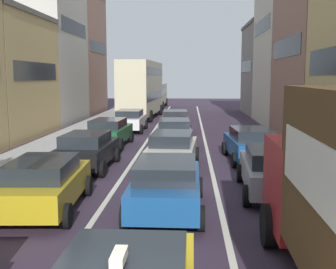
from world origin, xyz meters
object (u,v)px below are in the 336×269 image
(sedan_left_lane_fifth, at_px, (130,120))
(bus_far_queue_secondary, at_px, (154,93))
(sedan_left_lane_fourth, at_px, (109,132))
(sedan_right_lane_behind_truck, at_px, (273,170))
(bus_mid_queue_primary, at_px, (141,87))
(sedan_centre_lane_fifth, at_px, (175,120))
(sedan_left_lane_third, at_px, (87,150))
(wagon_left_lane_second, at_px, (44,183))
(wagon_right_lane_far, at_px, (251,143))
(hatchback_centre_lane_third, at_px, (172,149))
(sedan_centre_lane_second, at_px, (166,184))
(coupe_centre_lane_fourth, at_px, (174,132))

(sedan_left_lane_fifth, relative_size, bus_far_queue_secondary, 0.41)
(sedan_left_lane_fourth, height_order, bus_far_queue_secondary, bus_far_queue_secondary)
(sedan_right_lane_behind_truck, bearing_deg, bus_mid_queue_primary, 18.75)
(sedan_centre_lane_fifth, xyz_separation_m, bus_mid_queue_primary, (-3.35, 9.39, 2.03))
(sedan_left_lane_third, relative_size, sedan_centre_lane_fifth, 0.99)
(sedan_left_lane_fifth, bearing_deg, sedan_right_lane_behind_truck, -155.95)
(wagon_left_lane_second, relative_size, sedan_left_lane_fifth, 1.02)
(sedan_left_lane_fifth, bearing_deg, sedan_left_lane_fourth, 178.06)
(sedan_left_lane_third, distance_m, sedan_right_lane_behind_truck, 7.61)
(wagon_left_lane_second, distance_m, sedan_left_lane_third, 5.43)
(sedan_left_lane_fourth, xyz_separation_m, bus_far_queue_secondary, (0.04, 28.29, 0.96))
(sedan_centre_lane_fifth, xyz_separation_m, wagon_right_lane_far, (3.69, -9.78, 0.00))
(wagon_left_lane_second, height_order, hatchback_centre_lane_third, same)
(hatchback_centre_lane_third, xyz_separation_m, sedan_left_lane_fourth, (-3.66, 5.35, 0.00))
(sedan_left_lane_third, xyz_separation_m, sedan_right_lane_behind_truck, (6.82, -3.39, 0.00))
(sedan_centre_lane_second, height_order, bus_mid_queue_primary, bus_mid_queue_primary)
(sedan_centre_lane_fifth, bearing_deg, wagon_left_lane_second, 167.78)
(hatchback_centre_lane_third, distance_m, bus_far_queue_secondary, 33.85)
(sedan_left_lane_third, relative_size, sedan_left_lane_fifth, 1.01)
(wagon_left_lane_second, distance_m, sedan_left_lane_fourth, 11.15)
(hatchback_centre_lane_third, xyz_separation_m, bus_mid_queue_primary, (-3.64, 20.79, 2.03))
(coupe_centre_lane_fourth, relative_size, sedan_left_lane_fourth, 1.00)
(wagon_left_lane_second, relative_size, bus_mid_queue_primary, 0.41)
(sedan_centre_lane_second, height_order, sedan_left_lane_fourth, same)
(sedan_right_lane_behind_truck, height_order, bus_mid_queue_primary, bus_mid_queue_primary)
(sedan_left_lane_fourth, relative_size, sedan_right_lane_behind_truck, 1.00)
(hatchback_centre_lane_third, relative_size, bus_far_queue_secondary, 0.42)
(sedan_centre_lane_second, height_order, sedan_centre_lane_fifth, same)
(sedan_centre_lane_second, relative_size, sedan_left_lane_fifth, 1.00)
(sedan_centre_lane_fifth, bearing_deg, bus_far_queue_secondary, 6.34)
(wagon_right_lane_far, distance_m, bus_far_queue_secondary, 32.80)
(sedan_centre_lane_second, distance_m, wagon_left_lane_second, 3.41)
(wagon_left_lane_second, height_order, wagon_right_lane_far, same)
(wagon_left_lane_second, bearing_deg, hatchback_centre_lane_third, -33.19)
(sedan_centre_lane_second, distance_m, hatchback_centre_lane_third, 5.76)
(sedan_centre_lane_second, bearing_deg, wagon_left_lane_second, 91.08)
(sedan_left_lane_third, relative_size, wagon_right_lane_far, 0.98)
(coupe_centre_lane_fourth, bearing_deg, sedan_left_lane_fifth, 24.55)
(sedan_left_lane_third, relative_size, bus_mid_queue_primary, 0.41)
(hatchback_centre_lane_third, relative_size, sedan_left_lane_fourth, 1.00)
(sedan_centre_lane_second, xyz_separation_m, bus_far_queue_secondary, (-3.68, 39.40, 0.96))
(bus_mid_queue_primary, xyz_separation_m, bus_far_queue_secondary, (0.02, 12.86, -1.07))
(wagon_left_lane_second, bearing_deg, wagon_right_lane_far, -45.54)
(sedan_left_lane_third, height_order, sedan_left_lane_fourth, same)
(sedan_left_lane_fourth, height_order, wagon_right_lane_far, same)
(wagon_left_lane_second, relative_size, hatchback_centre_lane_third, 1.00)
(bus_far_queue_secondary, bearing_deg, hatchback_centre_lane_third, -173.78)
(wagon_left_lane_second, bearing_deg, sedan_right_lane_behind_truck, -76.30)
(sedan_right_lane_behind_truck, relative_size, bus_far_queue_secondary, 0.42)
(sedan_left_lane_third, height_order, bus_far_queue_secondary, bus_far_queue_secondary)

